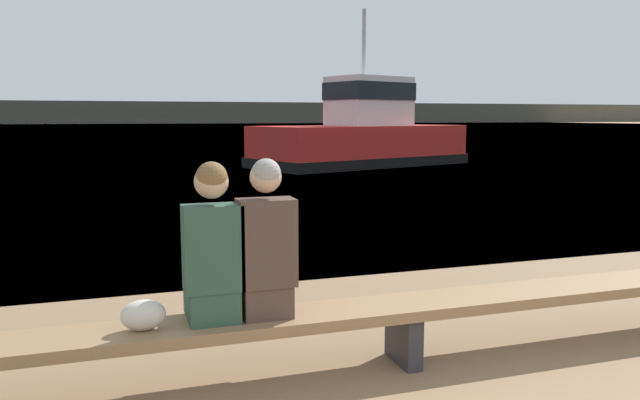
# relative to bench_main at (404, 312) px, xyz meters

# --- Properties ---
(water_surface) EXTENTS (240.00, 240.00, 0.00)m
(water_surface) POSITION_rel_bench_main_xyz_m (0.28, 122.43, -0.38)
(water_surface) COLOR #5684A3
(water_surface) RESTS_ON ground
(far_shoreline) EXTENTS (600.00, 12.00, 5.30)m
(far_shoreline) POSITION_rel_bench_main_xyz_m (0.28, 157.59, 2.27)
(far_shoreline) COLOR #4C4C42
(far_shoreline) RESTS_ON ground
(bench_main) EXTENTS (7.33, 0.47, 0.46)m
(bench_main) POSITION_rel_bench_main_xyz_m (0.00, 0.00, 0.00)
(bench_main) COLOR #8E6B47
(bench_main) RESTS_ON ground
(person_left) EXTENTS (0.38, 0.43, 1.06)m
(person_left) POSITION_rel_bench_main_xyz_m (-1.38, 0.01, 0.54)
(person_left) COLOR #2D4C3D
(person_left) RESTS_ON bench_main
(person_right) EXTENTS (0.38, 0.43, 1.07)m
(person_right) POSITION_rel_bench_main_xyz_m (-1.03, 0.01, 0.54)
(person_right) COLOR #4C382D
(person_right) RESTS_ON bench_main
(shopping_bag) EXTENTS (0.28, 0.17, 0.20)m
(shopping_bag) POSITION_rel_bench_main_xyz_m (-1.83, -0.02, 0.18)
(shopping_bag) COLOR beige
(shopping_bag) RESTS_ON bench_main
(tugboat_red) EXTENTS (8.78, 5.87, 5.61)m
(tugboat_red) POSITION_rel_bench_main_xyz_m (6.80, 17.38, 0.64)
(tugboat_red) COLOR red
(tugboat_red) RESTS_ON water_surface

